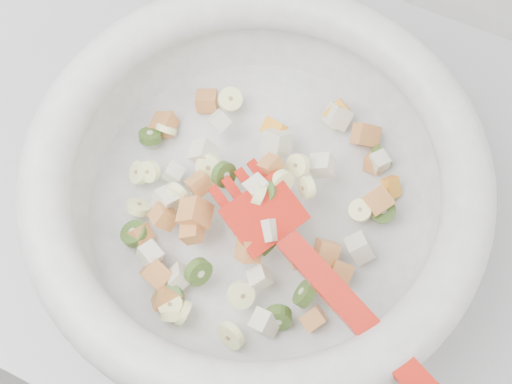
% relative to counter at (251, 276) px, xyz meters
% --- Properties ---
extents(counter, '(2.00, 0.60, 0.90)m').
position_rel_counter_xyz_m(counter, '(0.00, 0.00, 0.00)').
color(counter, gray).
rests_on(counter, ground).
extents(mixing_bowl, '(0.47, 0.44, 0.12)m').
position_rel_counter_xyz_m(mixing_bowl, '(0.03, -0.05, 0.52)').
color(mixing_bowl, silver).
rests_on(mixing_bowl, counter).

